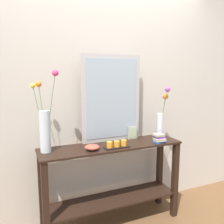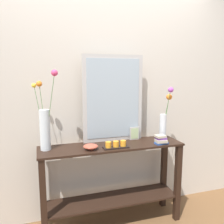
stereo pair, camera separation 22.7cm
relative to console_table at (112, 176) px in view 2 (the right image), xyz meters
name	(u,v)px [view 2 (the right image)]	position (x,y,z in m)	size (l,w,h in m)	color
ground_plane	(112,224)	(0.00, 0.00, -0.54)	(7.00, 6.00, 0.02)	brown
wall_back	(104,92)	(0.00, 0.30, 0.82)	(6.40, 0.08, 2.70)	beige
console_table	(112,176)	(0.00, 0.00, 0.00)	(1.43, 0.36, 0.85)	black
mirror_leaning	(113,99)	(0.06, 0.15, 0.77)	(0.64, 0.03, 0.89)	#B7B2AD
tall_vase_left	(45,124)	(-0.63, 0.05, 0.56)	(0.23, 0.17, 0.74)	silver
vase_right	(164,120)	(0.58, 0.01, 0.54)	(0.15, 0.13, 0.56)	silver
candle_tray	(116,145)	(0.01, -0.10, 0.35)	(0.24, 0.09, 0.07)	black
picture_frame_small	(134,133)	(0.29, 0.11, 0.39)	(0.11, 0.01, 0.14)	#B7B2AD
decorative_bowl	(91,146)	(-0.23, -0.07, 0.35)	(0.14, 0.14, 0.05)	#B24C38
book_stack	(161,140)	(0.48, -0.11, 0.36)	(0.14, 0.11, 0.09)	#2D519E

